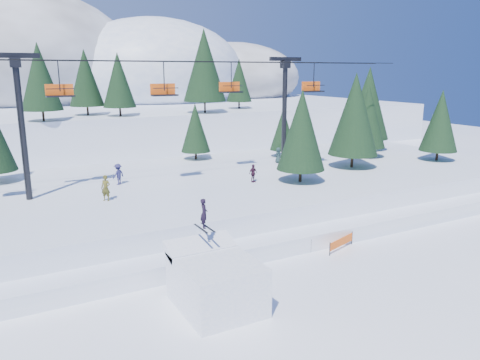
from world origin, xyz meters
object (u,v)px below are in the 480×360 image
jump_kicker (215,281)px  chairlift (155,100)px  banner_far (322,239)px  banner_near (341,242)px

jump_kicker → chairlift: (2.65, 16.46, 7.97)m
chairlift → banner_far: size_ratio=17.48×
chairlift → banner_far: chairlift is taller
jump_kicker → chairlift: 18.49m
chairlift → banner_far: bearing=-60.1°
banner_near → banner_far: (-0.75, 1.10, 0.00)m
banner_near → banner_far: size_ratio=1.02×
banner_near → banner_far: bearing=124.2°
chairlift → banner_far: (7.18, -12.50, -8.78)m
banner_far → chairlift: bearing=119.9°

